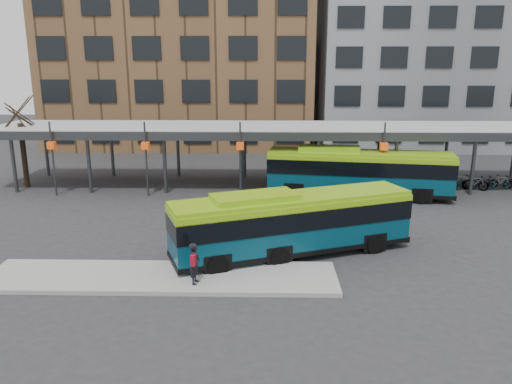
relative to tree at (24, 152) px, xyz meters
The scene contains 10 objects.
ground 21.77m from the tree, 33.69° to the right, with size 120.00×120.00×0.00m, color #28282B.
boarding_island 19.67m from the tree, 50.19° to the right, with size 14.00×3.00×0.18m, color gray.
canopy 18.03m from the tree, ahead, with size 40.00×6.53×4.80m.
tree is the anchor object (origin of this frame).
building_brick 23.18m from the tree, 68.20° to the left, with size 26.00×14.00×22.00m, color brown.
building_grey 40.17m from the tree, 30.47° to the left, with size 24.00×14.00×20.00m, color slate.
bus_front 21.64m from the tree, 34.57° to the right, with size 10.97×6.12×3.00m.
bus_rear 22.63m from the tree, ahead, with size 11.79×4.17×3.18m.
pedestrian 21.07m from the tree, 48.42° to the right, with size 0.45×0.65×1.63m.
bike_rack 31.12m from the tree, ahead, with size 6.31×1.69×1.05m.
Camera 1 is at (-1.32, -21.35, 8.46)m, focal length 35.00 mm.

